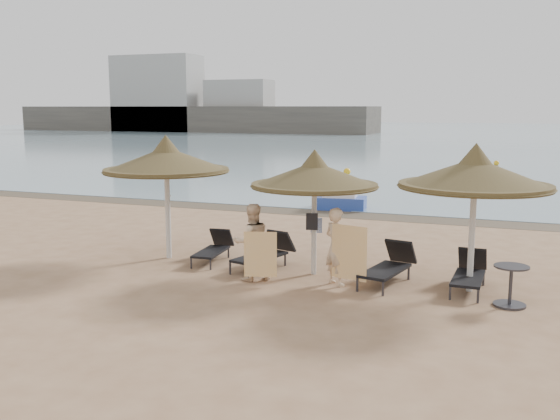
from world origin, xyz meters
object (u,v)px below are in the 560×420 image
(palapa_right, at_px, (475,174))
(lounger_far_left, at_px, (214,248))
(lounger_near_left, at_px, (266,252))
(side_table, at_px, (510,287))
(person_right, at_px, (336,240))
(palapa_center, at_px, (314,175))
(lounger_near_right, at_px, (390,265))
(lounger_far_right, at_px, (469,272))
(pedal_boat, at_px, (340,201))
(palapa_left, at_px, (166,160))
(person_left, at_px, (252,236))

(palapa_right, xyz_separation_m, lounger_far_left, (-6.24, 0.47, -2.15))
(lounger_near_left, bearing_deg, side_table, 4.64)
(lounger_near_left, bearing_deg, person_right, -7.83)
(palapa_center, distance_m, lounger_near_right, 2.62)
(lounger_near_right, xyz_separation_m, person_right, (-1.05, -0.64, 0.61))
(lounger_near_right, height_order, lounger_far_right, lounger_near_right)
(palapa_right, xyz_separation_m, lounger_far_right, (-0.02, 0.17, -2.13))
(pedal_boat, bearing_deg, palapa_left, -109.25)
(palapa_right, relative_size, person_left, 1.57)
(palapa_center, relative_size, lounger_near_left, 1.49)
(palapa_left, xyz_separation_m, lounger_far_left, (1.22, 0.16, -2.18))
(side_table, bearing_deg, person_left, -179.35)
(person_right, xyz_separation_m, pedal_boat, (-2.68, 10.00, -0.67))
(lounger_far_right, height_order, side_table, side_table)
(palapa_left, xyz_separation_m, side_table, (8.27, -1.08, -2.14))
(palapa_right, distance_m, lounger_near_right, 2.71)
(lounger_near_right, bearing_deg, lounger_near_left, -172.59)
(side_table, xyz_separation_m, person_right, (-3.57, 0.21, 0.61))
(lounger_far_right, bearing_deg, person_right, -163.55)
(person_left, bearing_deg, lounger_near_left, -123.11)
(palapa_center, bearing_deg, palapa_left, 177.35)
(lounger_near_left, height_order, person_right, person_right)
(lounger_near_right, height_order, person_left, person_left)
(lounger_far_right, xyz_separation_m, pedal_boat, (-5.42, 9.27, -0.03))
(palapa_left, xyz_separation_m, pedal_boat, (2.02, 9.13, -2.19))
(lounger_far_right, bearing_deg, side_table, -47.01)
(lounger_far_left, relative_size, person_right, 0.86)
(person_left, height_order, person_right, person_left)
(palapa_left, bearing_deg, lounger_near_left, -0.18)
(person_right, bearing_deg, palapa_right, -137.28)
(lounger_near_left, relative_size, person_right, 0.99)
(palapa_center, distance_m, side_table, 4.80)
(palapa_left, bearing_deg, lounger_far_right, -1.07)
(palapa_center, bearing_deg, side_table, -11.80)
(palapa_center, xyz_separation_m, lounger_near_left, (-1.26, 0.17, -1.94))
(lounger_near_left, relative_size, lounger_far_right, 1.09)
(lounger_near_right, bearing_deg, person_left, -151.07)
(palapa_right, bearing_deg, palapa_center, 177.96)
(side_table, bearing_deg, palapa_right, 136.38)
(lounger_near_left, distance_m, person_left, 1.30)
(palapa_center, distance_m, lounger_far_left, 3.40)
(palapa_center, bearing_deg, lounger_near_left, 172.12)
(lounger_near_right, bearing_deg, pedal_boat, 123.27)
(lounger_far_left, height_order, lounger_near_right, lounger_near_right)
(person_right, bearing_deg, lounger_near_right, -117.36)
(lounger_far_right, relative_size, person_left, 0.90)
(lounger_far_left, xyz_separation_m, pedal_boat, (0.80, 8.97, -0.00))
(lounger_far_left, bearing_deg, palapa_center, -12.61)
(palapa_center, distance_m, lounger_far_right, 3.98)
(palapa_left, bearing_deg, palapa_right, -2.36)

